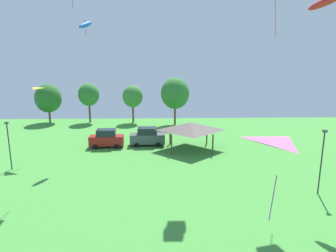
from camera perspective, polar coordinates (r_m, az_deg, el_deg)
The scene contains 13 objects.
kite_flying_2 at distance 38.88m, azimuth -15.46°, elevation 18.09°, with size 1.56×2.76×1.85m.
kite_flying_8 at distance 17.11m, azimuth 21.63°, elevation -5.10°, with size 2.86×3.10×3.72m.
kite_flying_9 at distance 37.87m, azimuth -24.30°, elevation 5.48°, with size 1.74×1.54×2.03m.
kite_flying_10 at distance 30.45m, azimuth 27.85°, elevation 20.18°, with size 2.52×2.71×1.54m.
parked_car_leftmost at distance 41.31m, azimuth -11.63°, elevation -2.34°, with size 4.64×2.07×2.49m.
parked_car_second_from_left at distance 41.48m, azimuth -3.96°, elevation -2.03°, with size 4.83×2.21×2.51m.
park_pavilion at distance 39.36m, azimuth 4.30°, elevation -0.06°, with size 6.70×6.12×3.60m.
light_post_0 at distance 29.40m, azimuth 27.24°, elevation -5.44°, with size 0.36×0.20×5.86m.
light_post_1 at distance 36.13m, azimuth -28.05°, elevation -2.80°, with size 0.36×0.20×5.29m.
treeline_tree_0 at distance 59.90m, azimuth -21.87°, elevation 4.90°, with size 4.78×4.78×7.20m.
treeline_tree_1 at distance 57.82m, azimuth -14.87°, elevation 5.78°, with size 3.85×3.85×7.34m.
treeline_tree_2 at distance 56.11m, azimuth -6.75°, elevation 5.61°, with size 3.73×3.73×6.97m.
treeline_tree_3 at distance 53.83m, azimuth 1.34°, elevation 6.22°, with size 5.08×5.08×8.47m.
Camera 1 is at (0.82, 0.81, 11.79)m, focal length 32.00 mm.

